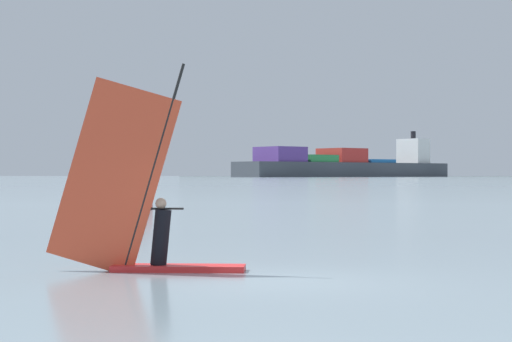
{
  "coord_description": "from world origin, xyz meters",
  "views": [
    {
      "loc": [
        -2.46,
        -16.04,
        1.9
      ],
      "look_at": [
        2.09,
        18.19,
        2.03
      ],
      "focal_mm": 64.06,
      "sensor_mm": 36.0,
      "label": 1
    }
  ],
  "objects": [
    {
      "name": "distant_headland",
      "position": [
        502.28,
        1222.08,
        16.92
      ],
      "size": [
        888.43,
        491.48,
        33.83
      ],
      "primitive_type": "cube",
      "rotation": [
        0.0,
        0.0,
        -0.3
      ],
      "color": "#60665B",
      "rests_on": "ground_plane"
    },
    {
      "name": "windsurfer",
      "position": [
        -2.28,
        2.03,
        1.08
      ],
      "size": [
        3.94,
        1.14,
        4.21
      ],
      "rotation": [
        0.0,
        0.0,
        6.1
      ],
      "color": "red",
      "rests_on": "ground_plane"
    },
    {
      "name": "ground_plane",
      "position": [
        0.0,
        0.0,
        0.0
      ],
      "size": [
        4000.0,
        4000.0,
        0.0
      ],
      "primitive_type": "plane",
      "color": "gray"
    },
    {
      "name": "cargo_ship",
      "position": [
        151.36,
        640.96,
        8.6
      ],
      "size": [
        180.34,
        126.98,
        35.84
      ],
      "rotation": [
        0.0,
        0.0,
        3.69
      ],
      "color": "#3F444C",
      "rests_on": "ground_plane"
    },
    {
      "name": "channel_buoy",
      "position": [
        -2.08,
        33.5,
        0.81
      ],
      "size": [
        1.14,
        1.14,
        1.84
      ],
      "color": "red",
      "rests_on": "ground_plane"
    }
  ]
}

